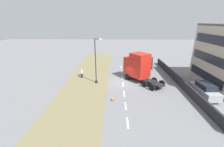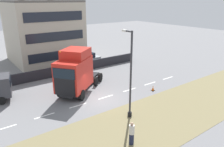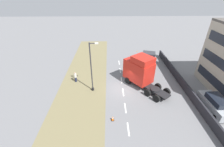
{
  "view_description": "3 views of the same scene",
  "coord_description": "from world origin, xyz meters",
  "px_view_note": "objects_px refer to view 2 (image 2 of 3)",
  "views": [
    {
      "loc": [
        -1.33,
        -22.95,
        9.82
      ],
      "look_at": [
        -1.8,
        -0.14,
        1.69
      ],
      "focal_mm": 24.0,
      "sensor_mm": 36.0,
      "label": 1
    },
    {
      "loc": [
        -16.75,
        10.84,
        9.47
      ],
      "look_at": [
        -0.26,
        -1.29,
        2.5
      ],
      "focal_mm": 35.0,
      "sensor_mm": 36.0,
      "label": 2
    },
    {
      "loc": [
        -1.99,
        -17.82,
        13.35
      ],
      "look_at": [
        -1.59,
        0.75,
        2.31
      ],
      "focal_mm": 24.0,
      "sensor_mm": 36.0,
      "label": 3
    }
  ],
  "objects_px": {
    "lorry_cab": "(75,72)",
    "lamp_post": "(130,80)",
    "traffic_cone_lead": "(153,88)",
    "parked_car": "(85,60)",
    "pedestrian": "(132,134)"
  },
  "relations": [
    {
      "from": "lorry_cab",
      "to": "lamp_post",
      "type": "height_order",
      "value": "lamp_post"
    },
    {
      "from": "traffic_cone_lead",
      "to": "parked_car",
      "type": "bearing_deg",
      "value": 6.29
    },
    {
      "from": "lamp_post",
      "to": "traffic_cone_lead",
      "type": "bearing_deg",
      "value": -64.89
    },
    {
      "from": "lorry_cab",
      "to": "pedestrian",
      "type": "distance_m",
      "value": 10.04
    },
    {
      "from": "lorry_cab",
      "to": "traffic_cone_lead",
      "type": "distance_m",
      "value": 8.55
    },
    {
      "from": "lorry_cab",
      "to": "traffic_cone_lead",
      "type": "xyz_separation_m",
      "value": [
        -4.22,
        -7.13,
        -2.11
      ]
    },
    {
      "from": "lorry_cab",
      "to": "parked_car",
      "type": "distance_m",
      "value": 10.14
    },
    {
      "from": "traffic_cone_lead",
      "to": "pedestrian",
      "type": "bearing_deg",
      "value": 125.02
    },
    {
      "from": "traffic_cone_lead",
      "to": "lamp_post",
      "type": "bearing_deg",
      "value": 115.11
    },
    {
      "from": "parked_car",
      "to": "lamp_post",
      "type": "height_order",
      "value": "lamp_post"
    },
    {
      "from": "lorry_cab",
      "to": "lamp_post",
      "type": "xyz_separation_m",
      "value": [
        -6.9,
        -1.41,
        0.92
      ]
    },
    {
      "from": "parked_car",
      "to": "pedestrian",
      "type": "bearing_deg",
      "value": 156.77
    },
    {
      "from": "lorry_cab",
      "to": "pedestrian",
      "type": "height_order",
      "value": "lorry_cab"
    },
    {
      "from": "lamp_post",
      "to": "lorry_cab",
      "type": "bearing_deg",
      "value": 11.55
    },
    {
      "from": "lamp_post",
      "to": "traffic_cone_lead",
      "type": "height_order",
      "value": "lamp_post"
    }
  ]
}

